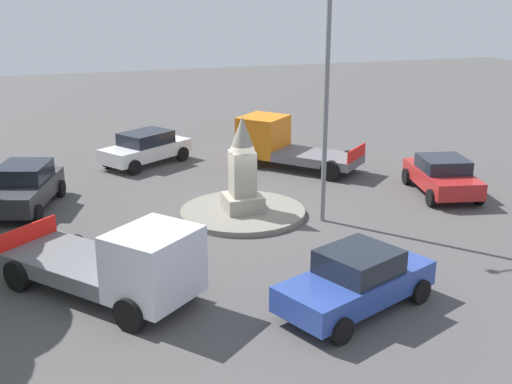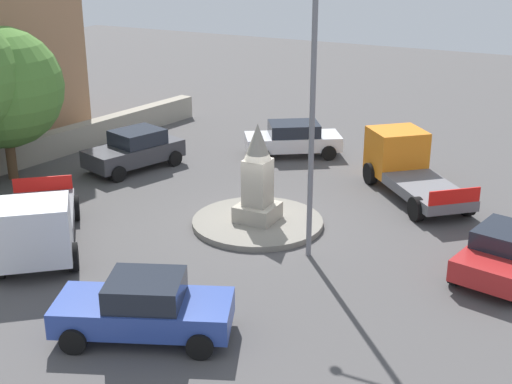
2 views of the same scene
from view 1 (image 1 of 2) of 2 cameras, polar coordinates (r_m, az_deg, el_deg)
ground_plane at (r=22.60m, az=-1.18°, el=-2.04°), size 80.00×80.00×0.00m
traffic_island at (r=22.57m, az=-1.18°, el=-1.81°), size 4.38×4.38×0.19m
monument at (r=22.08m, az=-1.21°, el=1.99°), size 1.28×1.28×3.31m
streetlamp at (r=20.97m, az=6.32°, el=10.48°), size 3.36×0.28×8.35m
car_white_waiting at (r=29.14m, az=-9.73°, el=3.91°), size 4.36×3.69×1.47m
car_red_parked_left at (r=25.63m, az=16.15°, el=1.44°), size 2.65×4.19×1.44m
car_blue_approaching at (r=16.21m, az=8.90°, el=-7.71°), size 4.57×3.28×1.55m
car_dark_grey_parked_right at (r=24.43m, az=-19.85°, el=0.44°), size 2.92×4.38×1.61m
truck_white_passing at (r=16.65m, az=-11.81°, el=-6.34°), size 5.12×5.50×2.13m
truck_orange_far_side at (r=28.37m, az=2.26°, el=4.31°), size 5.05×5.26×2.15m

